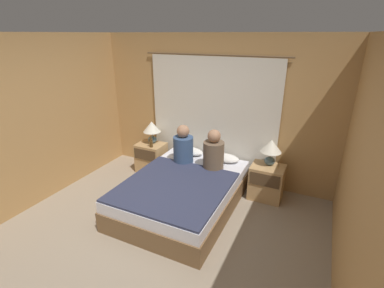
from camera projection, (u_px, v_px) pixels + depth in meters
The scene contains 16 objects.
ground_plane at pixel (150, 243), 3.53m from camera, with size 16.00×16.00×0.00m, color gray.
wall_back at pixel (213, 110), 4.82m from camera, with size 4.30×0.06×2.50m.
wall_left at pixel (19, 127), 3.92m from camera, with size 0.06×4.23×2.50m.
wall_right at pixel (364, 199), 2.22m from camera, with size 0.06×4.23×2.50m.
curtain_panel at pixel (212, 120), 4.83m from camera, with size 2.49×0.03×2.18m.
bed at pixel (183, 193), 4.22m from camera, with size 1.50×2.10×0.46m.
nightstand_left at pixel (151, 157), 5.30m from camera, with size 0.51×0.42×0.56m.
nightstand_right at pixel (266, 182), 4.42m from camera, with size 0.51×0.42×0.56m.
lamp_left at pixel (152, 129), 5.15m from camera, with size 0.33×0.33×0.42m.
lamp_right at pixel (271, 148), 4.28m from camera, with size 0.33×0.33×0.42m.
pillow_left at pixel (189, 151), 4.97m from camera, with size 0.53×0.28×0.12m.
pillow_right at pixel (224, 158), 4.70m from camera, with size 0.53×0.28×0.12m.
blanket_on_bed at pixel (174, 186), 3.91m from camera, with size 1.44×1.52×0.03m.
person_left_in_bed at pixel (183, 147), 4.58m from camera, with size 0.33×0.33×0.65m.
person_right_in_bed at pixel (214, 153), 4.37m from camera, with size 0.33×0.33×0.65m.
beer_bottle_on_left_stand at pixel (151, 143), 5.03m from camera, with size 0.06×0.06×0.22m.
Camera 1 is at (1.70, -2.31, 2.48)m, focal length 26.00 mm.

